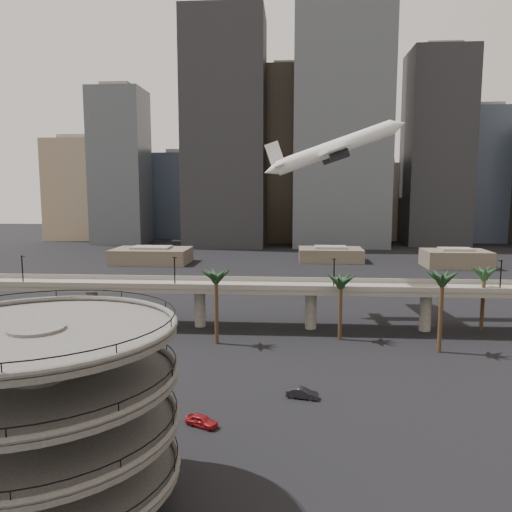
# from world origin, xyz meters

# --- Properties ---
(ground) EXTENTS (700.00, 700.00, 0.00)m
(ground) POSITION_xyz_m (0.00, 0.00, 0.00)
(ground) COLOR black
(ground) RESTS_ON ground
(parking_ramp) EXTENTS (22.20, 22.20, 17.35)m
(parking_ramp) POSITION_xyz_m (-13.00, -4.00, 9.84)
(parking_ramp) COLOR #4B4946
(parking_ramp) RESTS_ON ground
(overpass) EXTENTS (130.00, 9.30, 14.70)m
(overpass) POSITION_xyz_m (0.00, 55.00, 7.34)
(overpass) COLOR slate
(overpass) RESTS_ON ground
(palm_trees) EXTENTS (54.40, 18.40, 14.00)m
(palm_trees) POSITION_xyz_m (21.48, 47.47, 11.30)
(palm_trees) COLOR #4A341F
(palm_trees) RESTS_ON ground
(low_buildings) EXTENTS (135.00, 27.50, 6.80)m
(low_buildings) POSITION_xyz_m (6.89, 142.30, 2.86)
(low_buildings) COLOR brown
(low_buildings) RESTS_ON ground
(skyline) EXTENTS (269.00, 86.00, 120.91)m
(skyline) POSITION_xyz_m (15.11, 217.08, 44.21)
(skyline) COLOR gray
(skyline) RESTS_ON ground
(airborne_jet) EXTENTS (31.10, 27.97, 13.52)m
(airborne_jet) POSITION_xyz_m (15.88, 67.96, 35.76)
(airborne_jet) COLOR silver
(airborne_jet) RESTS_ON ground
(car_a) EXTENTS (4.25, 3.11, 1.34)m
(car_a) POSITION_xyz_m (-3.04, 12.81, 0.67)
(car_a) COLOR maroon
(car_a) RESTS_ON ground
(car_b) EXTENTS (4.38, 2.31, 1.37)m
(car_b) POSITION_xyz_m (8.68, 21.50, 0.69)
(car_b) COLOR black
(car_b) RESTS_ON ground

